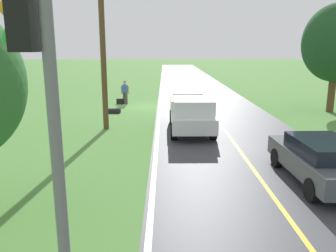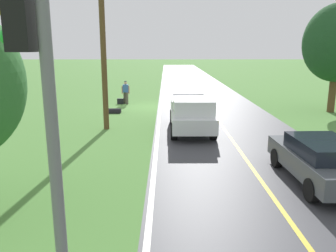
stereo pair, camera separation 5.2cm
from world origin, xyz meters
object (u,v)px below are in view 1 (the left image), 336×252
(utility_pole_roadside, at_px, (103,41))
(hitchhiker_walking, at_px, (125,91))
(pickup_truck_passing, at_px, (191,113))
(suitcase_carried, at_px, (120,101))
(sedan_mid_oncoming, at_px, (321,159))
(traffic_light_mast, at_px, (40,98))

(utility_pole_roadside, bearing_deg, hitchhiker_walking, -90.61)
(pickup_truck_passing, xyz_separation_m, utility_pole_roadside, (4.39, -0.70, 3.51))
(suitcase_carried, relative_size, sedan_mid_oncoming, 0.10)
(traffic_light_mast, bearing_deg, suitcase_carried, -84.93)
(traffic_light_mast, bearing_deg, pickup_truck_passing, -102.89)
(hitchhiker_walking, distance_m, suitcase_carried, 0.88)
(sedan_mid_oncoming, height_order, utility_pole_roadside, utility_pole_roadside)
(hitchhiker_walking, relative_size, pickup_truck_passing, 0.32)
(suitcase_carried, bearing_deg, hitchhiker_walking, 100.86)
(traffic_light_mast, height_order, utility_pole_roadside, utility_pole_roadside)
(hitchhiker_walking, bearing_deg, suitcase_carried, 8.22)
(pickup_truck_passing, distance_m, sedan_mid_oncoming, 7.44)
(suitcase_carried, bearing_deg, sedan_mid_oncoming, 31.04)
(utility_pole_roadside, bearing_deg, sedan_mid_oncoming, 137.60)
(hitchhiker_walking, height_order, traffic_light_mast, traffic_light_mast)
(utility_pole_roadside, bearing_deg, pickup_truck_passing, 170.91)
(traffic_light_mast, xyz_separation_m, utility_pole_roadside, (1.54, -13.14, 0.92))
(suitcase_carried, xyz_separation_m, utility_pole_roadside, (-0.34, 8.05, 4.27))
(traffic_light_mast, relative_size, utility_pole_roadside, 0.58)
(pickup_truck_passing, bearing_deg, sedan_mid_oncoming, 118.46)
(suitcase_carried, distance_m, pickup_truck_passing, 9.97)
(sedan_mid_oncoming, bearing_deg, suitcase_carried, -61.59)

